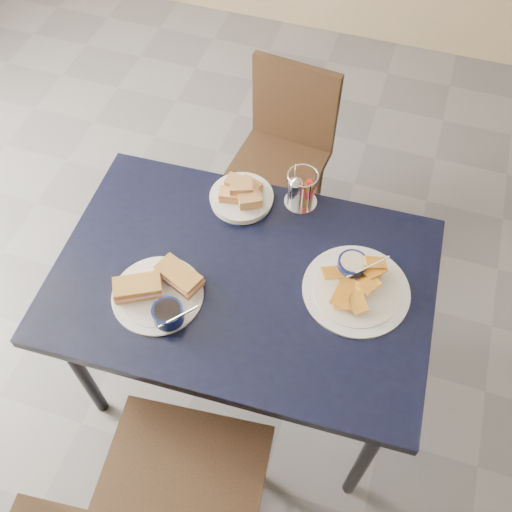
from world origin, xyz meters
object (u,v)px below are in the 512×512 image
(dining_table, at_px, (243,289))
(sandwich_plate, at_px, (160,292))
(chair_far, at_px, (284,142))
(plantain_plate, at_px, (355,283))
(condiment_caddy, at_px, (300,191))
(bread_basket, at_px, (242,195))

(dining_table, relative_size, sandwich_plate, 3.94)
(sandwich_plate, bearing_deg, dining_table, 34.00)
(chair_far, bearing_deg, plantain_plate, -61.04)
(plantain_plate, xyz_separation_m, condiment_caddy, (-0.25, 0.27, 0.04))
(dining_table, height_order, condiment_caddy, condiment_caddy)
(plantain_plate, bearing_deg, bread_basket, 153.77)
(chair_far, distance_m, sandwich_plate, 1.08)
(dining_table, relative_size, chair_far, 1.48)
(sandwich_plate, height_order, plantain_plate, same)
(bread_basket, bearing_deg, condiment_caddy, 16.46)
(chair_far, relative_size, bread_basket, 3.82)
(dining_table, distance_m, condiment_caddy, 0.37)
(dining_table, bearing_deg, chair_far, 97.58)
(plantain_plate, height_order, condiment_caddy, condiment_caddy)
(dining_table, distance_m, plantain_plate, 0.35)
(condiment_caddy, bearing_deg, bread_basket, -163.54)
(dining_table, relative_size, bread_basket, 5.67)
(sandwich_plate, bearing_deg, chair_far, 84.96)
(dining_table, height_order, chair_far, chair_far)
(bread_basket, relative_size, condiment_caddy, 1.54)
(sandwich_plate, xyz_separation_m, plantain_plate, (0.54, 0.21, -0.01))
(dining_table, xyz_separation_m, bread_basket, (-0.10, 0.29, 0.10))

